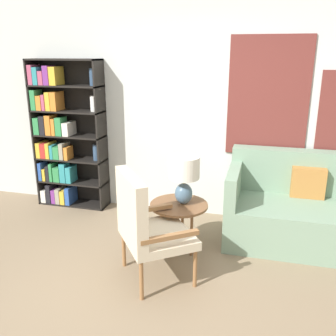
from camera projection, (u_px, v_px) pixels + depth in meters
name	position (u px, v px, depth m)	size (l,w,h in m)	color
ground_plane	(132.00, 306.00, 3.10)	(14.00, 14.00, 0.00)	#847056
wall_back	(191.00, 108.00, 4.55)	(6.40, 0.08, 2.70)	silver
bookshelf	(62.00, 137.00, 4.91)	(0.94, 0.30, 1.93)	black
armchair	(144.00, 222.00, 3.30)	(0.84, 0.86, 1.02)	olive
couch	(306.00, 211.00, 4.07)	(1.70, 0.93, 0.95)	gray
side_table	(179.00, 208.00, 3.85)	(0.60, 0.60, 0.52)	brown
table_lamp	(184.00, 174.00, 3.75)	(0.32, 0.32, 0.50)	slate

